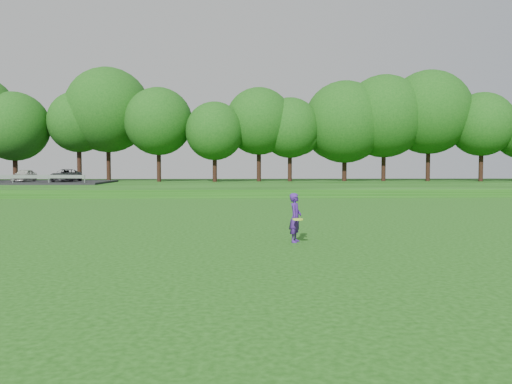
{
  "coord_description": "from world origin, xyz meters",
  "views": [
    {
      "loc": [
        0.32,
        -16.29,
        2.28
      ],
      "look_at": [
        1.16,
        2.49,
        1.3
      ],
      "focal_mm": 35.0,
      "sensor_mm": 36.0,
      "label": 1
    }
  ],
  "objects": [
    {
      "name": "walking_path",
      "position": [
        0.0,
        20.0,
        0.02
      ],
      "size": [
        130.0,
        1.6,
        0.04
      ],
      "primitive_type": "cube",
      "color": "gray",
      "rests_on": "ground"
    },
    {
      "name": "treeline",
      "position": [
        0.0,
        38.0,
        8.1
      ],
      "size": [
        104.0,
        7.0,
        15.0
      ],
      "primitive_type": null,
      "color": "#134710",
      "rests_on": "berm"
    },
    {
      "name": "berm",
      "position": [
        0.0,
        34.0,
        0.3
      ],
      "size": [
        130.0,
        30.0,
        0.6
      ],
      "primitive_type": "cube",
      "color": "#14420C",
      "rests_on": "ground"
    },
    {
      "name": "ground",
      "position": [
        0.0,
        0.0,
        0.0
      ],
      "size": [
        140.0,
        140.0,
        0.0
      ],
      "primitive_type": "plane",
      "color": "#14420C",
      "rests_on": "ground"
    },
    {
      "name": "woman",
      "position": [
        2.16,
        -1.52,
        0.74
      ],
      "size": [
        0.51,
        0.95,
        1.47
      ],
      "color": "#411B7D",
      "rests_on": "ground"
    }
  ]
}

